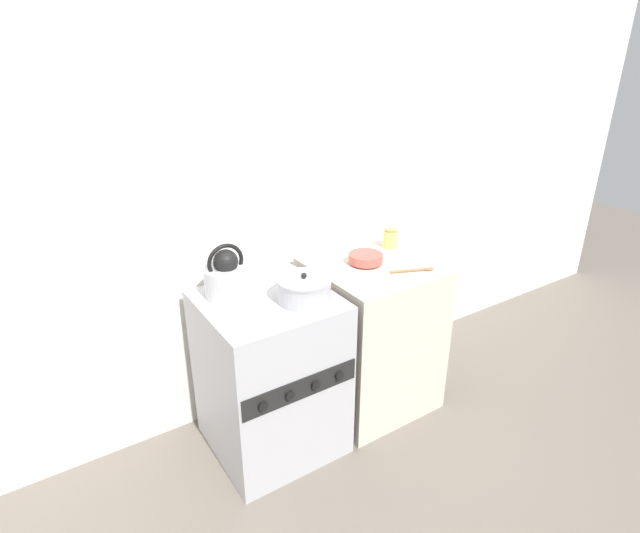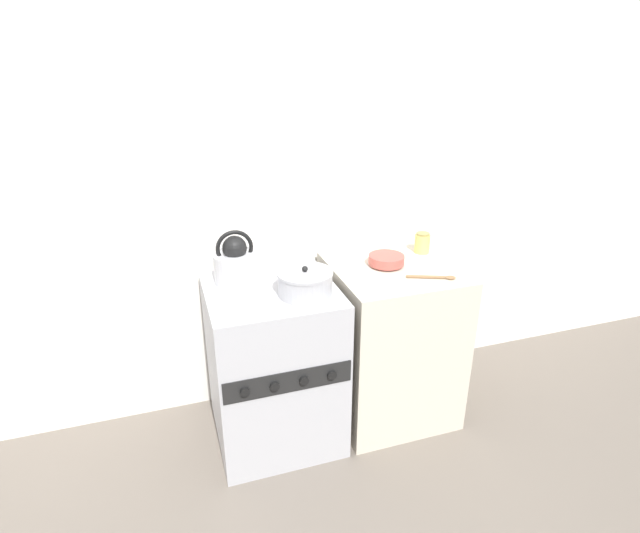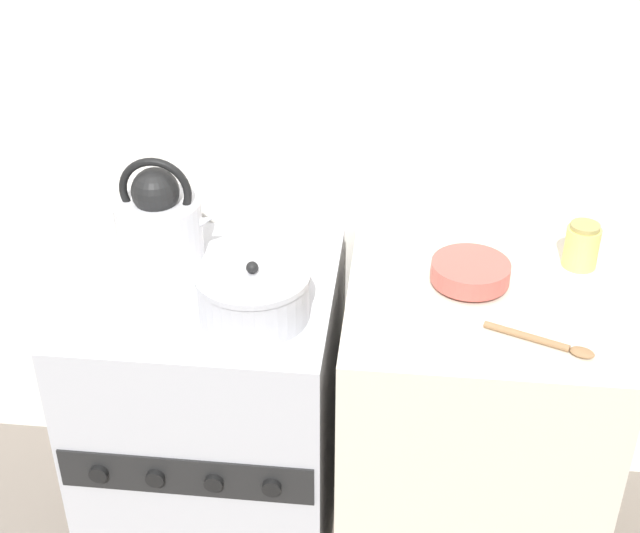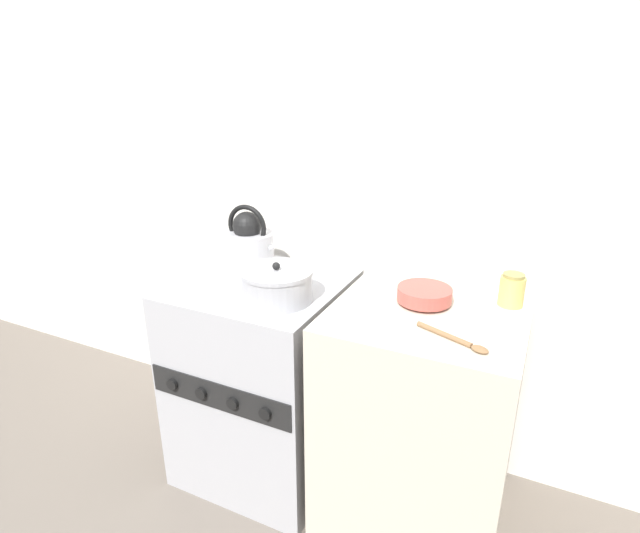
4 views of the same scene
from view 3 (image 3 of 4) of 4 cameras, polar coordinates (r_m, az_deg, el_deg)
The scene contains 8 objects.
wall_back at distance 2.36m, azimuth -5.83°, elevation 12.15°, with size 7.00×0.06×2.50m.
stove at distance 2.43m, azimuth -6.69°, elevation -9.80°, with size 0.63×0.64×0.87m.
counter at distance 2.40m, azimuth 9.36°, elevation -10.43°, with size 0.64×0.65×0.88m.
kettle at distance 2.26m, azimuth -10.25°, elevation 3.00°, with size 0.27×0.22×0.27m.
cooking_pot at distance 2.02m, azimuth -4.28°, elevation -1.79°, with size 0.26×0.26×0.14m.
enamel_bowl at distance 2.14m, azimuth 9.60°, elevation -0.34°, with size 0.19×0.19×0.06m.
storage_jar at distance 2.26m, azimuth 16.41°, elevation 1.29°, with size 0.08×0.08×0.11m.
wooden_spoon at distance 1.98m, azimuth 14.33°, elevation -4.72°, with size 0.23×0.12×0.02m.
Camera 3 is at (0.47, -1.45, 2.04)m, focal length 50.00 mm.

